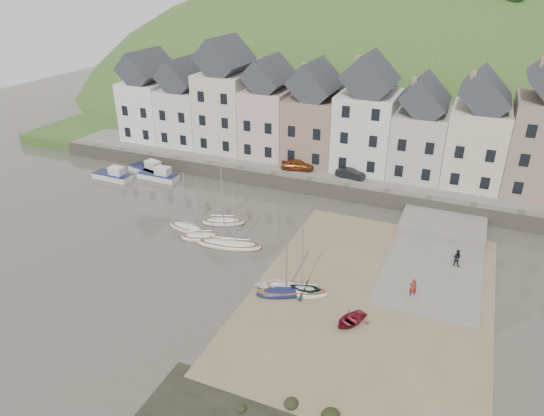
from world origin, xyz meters
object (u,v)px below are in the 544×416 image
at_px(rowboat_green, 305,287).
at_px(person_red, 413,288).
at_px(person_dark, 457,257).
at_px(sailboat_0, 187,228).
at_px(car_right, 350,173).
at_px(rowboat_white, 272,286).
at_px(rowboat_red, 350,320).
at_px(car_left, 298,165).

distance_m(rowboat_green, person_red, 8.37).
distance_m(rowboat_green, person_dark, 13.91).
xyz_separation_m(sailboat_0, car_right, (12.20, 15.68, 1.89)).
relative_size(rowboat_white, person_red, 1.96).
height_order(rowboat_red, car_left, car_left).
bearing_deg(rowboat_green, person_red, 103.71).
xyz_separation_m(person_dark, car_left, (-19.17, 12.25, 1.36)).
xyz_separation_m(person_dark, car_right, (-12.70, 12.25, 1.27)).
relative_size(sailboat_0, rowboat_green, 2.49).
bearing_deg(car_right, person_dark, -127.12).
bearing_deg(car_right, rowboat_white, -174.58).
bearing_deg(car_left, person_red, -151.09).
distance_m(person_red, person_dark, 6.62).
bearing_deg(car_right, person_red, -144.65).
height_order(person_dark, car_right, car_right).
xyz_separation_m(sailboat_0, person_dark, (24.90, 3.43, 0.63)).
relative_size(rowboat_green, person_red, 1.64).
relative_size(rowboat_white, rowboat_green, 1.19).
distance_m(sailboat_0, rowboat_red, 20.00).
height_order(person_red, car_right, car_right).
height_order(person_red, person_dark, person_red).
xyz_separation_m(rowboat_white, car_left, (-5.93, 21.71, 1.88)).
height_order(rowboat_green, car_left, car_left).
height_order(sailboat_0, rowboat_green, sailboat_0).
bearing_deg(sailboat_0, car_left, 69.93).
distance_m(rowboat_white, person_red, 11.02).
bearing_deg(rowboat_red, car_left, 146.19).
bearing_deg(person_dark, car_right, -30.78).
relative_size(rowboat_green, rowboat_red, 0.91).
relative_size(rowboat_green, car_left, 0.66).
xyz_separation_m(sailboat_0, rowboat_white, (11.65, -6.03, 0.11)).
relative_size(person_red, car_left, 0.40).
distance_m(rowboat_red, car_right, 24.22).
xyz_separation_m(sailboat_0, person_red, (22.11, -2.58, 0.63)).
bearing_deg(car_left, rowboat_green, -171.04).
height_order(sailboat_0, rowboat_white, sailboat_0).
bearing_deg(rowboat_white, car_right, 159.94).
relative_size(rowboat_green, car_right, 0.75).
distance_m(rowboat_white, rowboat_red, 7.02).
bearing_deg(car_right, rowboat_green, -167.51).
relative_size(sailboat_0, rowboat_red, 2.27).
height_order(rowboat_red, person_dark, person_dark).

